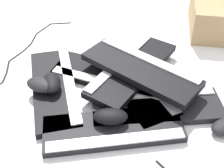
# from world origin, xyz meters

# --- Properties ---
(ground_plane) EXTENTS (3.20, 3.20, 0.00)m
(ground_plane) POSITION_xyz_m (0.00, 0.00, 0.00)
(ground_plane) COLOR white
(keyboard_0) EXTENTS (0.20, 0.46, 0.03)m
(keyboard_0) POSITION_xyz_m (0.22, -0.07, 0.01)
(keyboard_0) COLOR black
(keyboard_0) RESTS_ON ground
(keyboard_1) EXTENTS (0.45, 0.17, 0.03)m
(keyboard_1) POSITION_xyz_m (0.03, 0.15, 0.01)
(keyboard_1) COLOR black
(keyboard_1) RESTS_ON ground
(keyboard_2) EXTENTS (0.44, 0.16, 0.03)m
(keyboard_2) POSITION_xyz_m (-0.13, 0.07, 0.01)
(keyboard_2) COLOR black
(keyboard_2) RESTS_ON ground
(keyboard_3) EXTENTS (0.29, 0.46, 0.03)m
(keyboard_3) POSITION_xyz_m (-0.06, -0.06, 0.01)
(keyboard_3) COLOR black
(keyboard_3) RESTS_ON ground
(keyboard_4) EXTENTS (0.46, 0.33, 0.03)m
(keyboard_4) POSITION_xyz_m (0.02, -0.11, 0.01)
(keyboard_4) COLOR black
(keyboard_4) RESTS_ON ground
(keyboard_5) EXTENTS (0.39, 0.44, 0.03)m
(keyboard_5) POSITION_xyz_m (-0.06, -0.11, 0.04)
(keyboard_5) COLOR black
(keyboard_5) RESTS_ON keyboard_3
(keyboard_6) EXTENTS (0.42, 0.42, 0.03)m
(keyboard_6) POSITION_xyz_m (-0.09, -0.07, 0.07)
(keyboard_6) COLOR black
(keyboard_6) RESTS_ON keyboard_5
(mouse_0) EXTENTS (0.13, 0.11, 0.04)m
(mouse_0) POSITION_xyz_m (0.27, -0.05, 0.05)
(mouse_0) COLOR black
(mouse_0) RESTS_ON keyboard_0
(mouse_1) EXTENTS (0.12, 0.13, 0.04)m
(mouse_1) POSITION_xyz_m (-0.04, -0.13, 0.05)
(mouse_1) COLOR #4C4C51
(mouse_1) RESTS_ON keyboard_4
(mouse_2) EXTENTS (0.08, 0.12, 0.04)m
(mouse_2) POSITION_xyz_m (0.23, -0.06, 0.05)
(mouse_2) COLOR black
(mouse_2) RESTS_ON keyboard_0
(mouse_3) EXTENTS (0.12, 0.08, 0.04)m
(mouse_3) POSITION_xyz_m (0.04, 0.13, 0.05)
(mouse_3) COLOR black
(mouse_3) RESTS_ON keyboard_1
(cable_0) EXTENTS (0.32, 0.59, 0.01)m
(cable_0) POSITION_xyz_m (0.37, -0.29, 0.00)
(cable_0) COLOR black
(cable_0) RESTS_ON ground
(cardboard_box) EXTENTS (0.26, 0.35, 0.15)m
(cardboard_box) POSITION_xyz_m (-0.48, -0.44, 0.07)
(cardboard_box) COLOR tan
(cardboard_box) RESTS_ON ground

